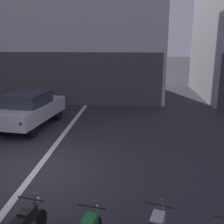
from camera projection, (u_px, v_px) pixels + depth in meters
ground_plane at (35, 171)px, 8.25m from camera, size 120.00×120.00×0.00m
lane_centre_line at (77, 117)px, 14.02m from camera, size 0.20×18.00×0.01m
building_mid_block at (86, 23)px, 18.98m from camera, size 10.64×7.56×10.18m
car_silver_crossing_near at (30, 108)px, 12.26m from camera, size 2.25×4.29×1.64m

